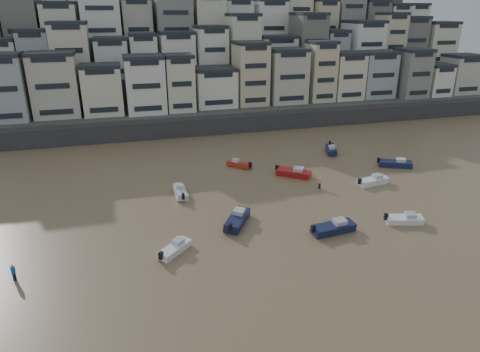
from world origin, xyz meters
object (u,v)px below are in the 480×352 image
object	(u,v)px
boat_b	(404,219)
boat_j	(175,247)
boat_f	(180,191)
boat_h	(239,163)
boat_c	(237,218)
person_blue	(13,272)
boat_e	(293,172)
boat_a	(333,226)
boat_g	(395,162)
boat_i	(331,149)
person_pink	(320,183)
boat_d	(373,180)

from	to	relation	value
boat_b	boat_j	bearing A→B (deg)	-166.36
boat_f	boat_j	size ratio (longest dim) A/B	1.08
boat_h	boat_c	bearing A→B (deg)	120.85
boat_h	boat_j	bearing A→B (deg)	107.08
boat_c	person_blue	world-z (taller)	person_blue
boat_e	person_blue	xyz separation A→B (m)	(-36.06, -18.02, 0.09)
boat_a	boat_f	size ratio (longest dim) A/B	1.15
boat_g	boat_j	size ratio (longest dim) A/B	1.22
boat_b	boat_j	xyz separation A→B (m)	(-27.50, 0.92, -0.02)
boat_a	boat_g	size ratio (longest dim) A/B	1.02
boat_i	person_pink	size ratio (longest dim) A/B	3.09
person_blue	boat_h	bearing A→B (deg)	39.97
boat_a	boat_j	world-z (taller)	boat_a
boat_c	boat_h	bearing A→B (deg)	15.66
boat_b	boat_j	world-z (taller)	boat_b
boat_d	boat_h	xyz separation A→B (m)	(-16.92, 12.65, -0.12)
boat_a	person_blue	distance (m)	33.55
boat_f	boat_i	bearing A→B (deg)	-68.85
boat_e	boat_h	xyz separation A→B (m)	(-6.91, 6.42, -0.17)
boat_g	boat_j	bearing A→B (deg)	-129.56
boat_c	boat_i	world-z (taller)	boat_c
boat_h	boat_i	size ratio (longest dim) A/B	0.83
boat_i	boat_j	xyz separation A→B (m)	(-31.86, -26.41, -0.10)
boat_e	person_blue	distance (m)	40.31
boat_d	boat_f	world-z (taller)	boat_d
boat_h	boat_e	bearing A→B (deg)	-175.54
boat_e	boat_i	size ratio (longest dim) A/B	1.07
boat_c	boat_d	world-z (taller)	boat_c
boat_a	boat_h	xyz separation A→B (m)	(-4.40, 24.30, -0.17)
boat_a	boat_e	world-z (taller)	boat_a
boat_a	boat_g	xyz separation A→B (m)	(20.22, 17.29, -0.01)
boat_b	boat_f	xyz separation A→B (m)	(-24.67, 15.68, 0.03)
boat_d	boat_e	distance (m)	11.79
boat_b	boat_e	xyz separation A→B (m)	(-6.77, 18.19, 0.13)
boat_b	boat_h	distance (m)	28.15
boat_d	boat_j	xyz separation A→B (m)	(-30.73, -11.03, -0.10)
boat_e	boat_a	bearing A→B (deg)	-58.24
boat_c	boat_d	distance (m)	23.55
boat_a	boat_j	distance (m)	18.23
boat_h	person_pink	world-z (taller)	person_pink
boat_b	boat_d	world-z (taller)	boat_d
boat_d	boat_f	size ratio (longest dim) A/B	1.07
boat_e	boat_j	bearing A→B (deg)	-100.46
boat_a	person_pink	xyz separation A→B (m)	(4.28, 12.43, 0.09)
boat_g	boat_h	distance (m)	25.60
boat_c	boat_g	world-z (taller)	boat_c
boat_i	boat_e	bearing A→B (deg)	-29.80
boat_c	boat_f	distance (m)	11.59
boat_d	boat_f	bearing A→B (deg)	162.39
boat_b	boat_e	distance (m)	19.41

